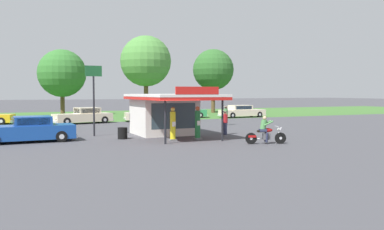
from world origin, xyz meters
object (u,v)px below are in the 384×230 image
at_px(roadside_pole_sign, 94,88).
at_px(spare_tire_stack, 123,133).
at_px(featured_classic_sedan, 28,130).
at_px(bystander_standing_back_lot, 225,122).
at_px(bystander_strolling_foreground, 226,115).
at_px(bystander_leaning_by_kiosk, 150,115).
at_px(parked_car_back_row_centre_left, 84,116).
at_px(gas_pump_offside, 198,124).
at_px(motorcycle_with_rider, 265,132).
at_px(gas_pump_nearside, 173,125).
at_px(parked_car_second_row_spare, 242,112).
at_px(parked_car_back_row_right, 150,115).
at_px(parked_car_back_row_centre_right, 186,112).

bearing_deg(roadside_pole_sign, spare_tire_stack, -62.51).
bearing_deg(featured_classic_sedan, bystander_standing_back_lot, -4.93).
height_order(bystander_strolling_foreground, bystander_standing_back_lot, bystander_strolling_foreground).
bearing_deg(bystander_leaning_by_kiosk, parked_car_back_row_centre_left, 133.02).
bearing_deg(roadside_pole_sign, gas_pump_offside, -39.72).
relative_size(motorcycle_with_rider, parked_car_back_row_centre_left, 0.39).
bearing_deg(bystander_leaning_by_kiosk, gas_pump_offside, -92.81).
bearing_deg(gas_pump_nearside, bystander_strolling_foreground, 45.90).
height_order(parked_car_second_row_spare, bystander_strolling_foreground, bystander_strolling_foreground).
relative_size(gas_pump_nearside, parked_car_back_row_right, 0.37).
relative_size(gas_pump_offside, parked_car_second_row_spare, 0.36).
xyz_separation_m(parked_car_second_row_spare, spare_tire_stack, (-18.29, -15.84, -0.30)).
bearing_deg(parked_car_back_row_centre_left, parked_car_second_row_spare, 6.11).
relative_size(bystander_leaning_by_kiosk, spare_tire_stack, 2.43).
bearing_deg(motorcycle_with_rider, spare_tire_stack, 139.44).
distance_m(motorcycle_with_rider, roadside_pole_sign, 11.71).
height_order(motorcycle_with_rider, parked_car_back_row_centre_left, motorcycle_with_rider).
relative_size(parked_car_back_row_right, bystander_strolling_foreground, 3.22).
bearing_deg(bystander_strolling_foreground, featured_classic_sedan, -159.88).
relative_size(gas_pump_nearside, bystander_strolling_foreground, 1.19).
bearing_deg(motorcycle_with_rider, roadside_pole_sign, 134.23).
xyz_separation_m(parked_car_second_row_spare, bystander_standing_back_lot, (-11.20, -16.21, 0.21)).
distance_m(parked_car_second_row_spare, bystander_standing_back_lot, 19.70).
bearing_deg(featured_classic_sedan, bystander_leaning_by_kiosk, 38.27).
bearing_deg(gas_pump_offside, parked_car_back_row_centre_left, 105.00).
bearing_deg(gas_pump_nearside, bystander_standing_back_lot, 20.68).
distance_m(parked_car_back_row_right, bystander_standing_back_lot, 14.71).
bearing_deg(bystander_standing_back_lot, roadside_pole_sign, 161.32).
relative_size(gas_pump_offside, spare_tire_stack, 2.83).
bearing_deg(parked_car_second_row_spare, roadside_pole_sign, -145.65).
height_order(parked_car_back_row_centre_right, spare_tire_stack, parked_car_back_row_centre_right).
relative_size(gas_pump_nearside, spare_tire_stack, 2.81).
xyz_separation_m(featured_classic_sedan, parked_car_back_row_centre_right, (17.49, 17.21, -0.02)).
bearing_deg(roadside_pole_sign, parked_car_back_row_centre_right, 49.21).
relative_size(bystander_strolling_foreground, bystander_standing_back_lot, 1.04).
height_order(parked_car_second_row_spare, parked_car_back_row_centre_right, parked_car_back_row_centre_right).
bearing_deg(parked_car_back_row_right, featured_classic_sedan, -131.46).
distance_m(gas_pump_nearside, gas_pump_offside, 1.65).
bearing_deg(bystander_strolling_foreground, gas_pump_nearside, -134.10).
bearing_deg(gas_pump_offside, bystander_strolling_foreground, 51.94).
height_order(gas_pump_nearside, parked_car_second_row_spare, gas_pump_nearside).
height_order(gas_pump_offside, roadside_pole_sign, roadside_pole_sign).
xyz_separation_m(bystander_standing_back_lot, roadside_pole_sign, (-8.37, 2.83, 2.32)).
height_order(motorcycle_with_rider, bystander_strolling_foreground, bystander_strolling_foreground).
xyz_separation_m(bystander_strolling_foreground, roadside_pole_sign, (-12.41, -4.32, 2.28)).
relative_size(bystander_leaning_by_kiosk, bystander_standing_back_lot, 1.08).
bearing_deg(bystander_strolling_foreground, bystander_standing_back_lot, -119.48).
bearing_deg(parked_car_back_row_centre_right, parked_car_back_row_right, -146.65).
xyz_separation_m(gas_pump_nearside, motorcycle_with_rider, (4.15, -3.64, -0.27)).
distance_m(parked_car_back_row_centre_left, bystander_strolling_foreground, 13.27).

